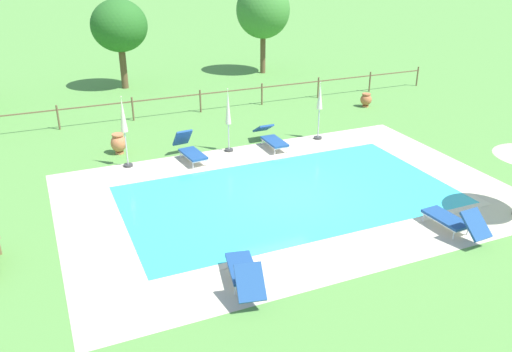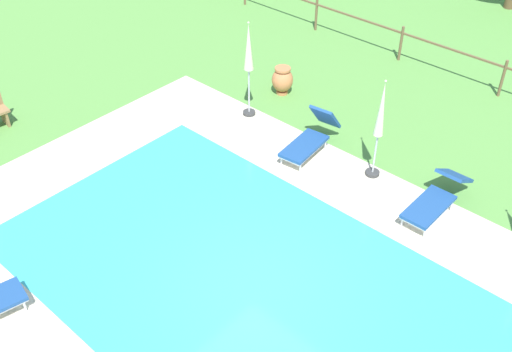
{
  "view_description": "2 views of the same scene",
  "coord_description": "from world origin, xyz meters",
  "px_view_note": "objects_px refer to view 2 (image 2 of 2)",
  "views": [
    {
      "loc": [
        -6.77,
        -13.01,
        7.13
      ],
      "look_at": [
        -0.9,
        0.5,
        0.6
      ],
      "focal_mm": 36.77,
      "sensor_mm": 36.0,
      "label": 1
    },
    {
      "loc": [
        5.06,
        -5.61,
        8.5
      ],
      "look_at": [
        -1.31,
        1.44,
        1.1
      ],
      "focal_mm": 43.31,
      "sensor_mm": 36.0,
      "label": 2
    }
  ],
  "objects_px": {
    "sun_lounger_north_far": "(310,138)",
    "terracotta_urn_near_fence": "(282,80)",
    "sun_lounger_north_near_steps": "(436,198)",
    "patio_umbrella_closed_row_mid_west": "(249,56)",
    "patio_umbrella_closed_row_centre": "(380,119)"
  },
  "relations": [
    {
      "from": "sun_lounger_north_far",
      "to": "terracotta_urn_near_fence",
      "type": "relative_size",
      "value": 2.48
    },
    {
      "from": "sun_lounger_north_far",
      "to": "patio_umbrella_closed_row_centre",
      "type": "height_order",
      "value": "patio_umbrella_closed_row_centre"
    },
    {
      "from": "sun_lounger_north_near_steps",
      "to": "sun_lounger_north_far",
      "type": "relative_size",
      "value": 1.07
    },
    {
      "from": "sun_lounger_north_near_steps",
      "to": "patio_umbrella_closed_row_mid_west",
      "type": "distance_m",
      "value": 5.58
    },
    {
      "from": "sun_lounger_north_far",
      "to": "terracotta_urn_near_fence",
      "type": "bearing_deg",
      "value": 143.73
    },
    {
      "from": "terracotta_urn_near_fence",
      "to": "sun_lounger_north_far",
      "type": "bearing_deg",
      "value": -36.27
    },
    {
      "from": "patio_umbrella_closed_row_centre",
      "to": "terracotta_urn_near_fence",
      "type": "relative_size",
      "value": 3.13
    },
    {
      "from": "sun_lounger_north_near_steps",
      "to": "patio_umbrella_closed_row_mid_west",
      "type": "height_order",
      "value": "patio_umbrella_closed_row_mid_west"
    },
    {
      "from": "patio_umbrella_closed_row_mid_west",
      "to": "patio_umbrella_closed_row_centre",
      "type": "bearing_deg",
      "value": -0.15
    },
    {
      "from": "sun_lounger_north_far",
      "to": "patio_umbrella_closed_row_mid_west",
      "type": "distance_m",
      "value": 2.54
    },
    {
      "from": "sun_lounger_north_near_steps",
      "to": "patio_umbrella_closed_row_mid_west",
      "type": "relative_size",
      "value": 0.81
    },
    {
      "from": "patio_umbrella_closed_row_mid_west",
      "to": "patio_umbrella_closed_row_centre",
      "type": "distance_m",
      "value": 3.78
    },
    {
      "from": "patio_umbrella_closed_row_mid_west",
      "to": "sun_lounger_north_near_steps",
      "type": "bearing_deg",
      "value": -2.24
    },
    {
      "from": "sun_lounger_north_far",
      "to": "terracotta_urn_near_fence",
      "type": "distance_m",
      "value": 2.77
    },
    {
      "from": "sun_lounger_north_near_steps",
      "to": "sun_lounger_north_far",
      "type": "xyz_separation_m",
      "value": [
        -3.24,
        -0.05,
        0.03
      ]
    }
  ]
}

